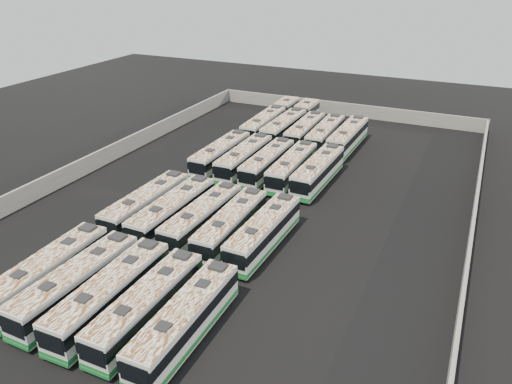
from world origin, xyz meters
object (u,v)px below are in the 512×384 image
(bus_midfront_center, at_px, (202,218))
(bus_front_left, at_px, (77,284))
(bus_midback_far_right, at_px, (318,171))
(bus_back_center, at_px, (305,131))
(bus_midback_left, at_px, (244,158))
(bus_midback_center, at_px, (267,163))
(bus_front_far_right, at_px, (186,320))
(bus_midfront_left, at_px, (173,211))
(bus_midback_far_left, at_px, (221,154))
(bus_midfront_right, at_px, (231,225))
(bus_midback_right, at_px, (292,167))
(bus_front_far_left, at_px, (48,272))
(bus_midfront_far_left, at_px, (147,205))
(bus_back_right, at_px, (325,135))
(bus_front_right, at_px, (147,306))
(bus_back_far_left, at_px, (272,119))
(bus_back_left, at_px, (292,122))
(bus_midfront_far_right, at_px, (264,232))
(bus_back_far_right, at_px, (348,137))
(bus_front_center, at_px, (111,294))

(bus_midfront_center, bearing_deg, bus_front_left, -102.48)
(bus_midback_far_right, distance_m, bus_back_center, 14.89)
(bus_midfront_center, bearing_deg, bus_midback_left, 102.79)
(bus_midback_left, relative_size, bus_midback_far_right, 0.99)
(bus_midback_center, bearing_deg, bus_front_far_right, -77.13)
(bus_midfront_left, height_order, bus_midback_far_left, bus_midfront_left)
(bus_midback_far_left, relative_size, bus_midback_left, 1.00)
(bus_midfront_right, bearing_deg, bus_midback_right, 88.71)
(bus_front_far_left, distance_m, bus_midback_far_left, 28.95)
(bus_midfront_far_left, bearing_deg, bus_midback_far_left, 90.97)
(bus_midback_center, relative_size, bus_back_right, 0.99)
(bus_front_far_right, height_order, bus_midfront_left, bus_midfront_left)
(bus_front_right, xyz_separation_m, bus_midback_right, (0.07, 28.95, 0.00))
(bus_front_far_left, relative_size, bus_midback_right, 1.02)
(bus_midback_center, bearing_deg, bus_midfront_left, -101.53)
(bus_midfront_right, distance_m, bus_back_far_left, 33.93)
(bus_midback_far_right, xyz_separation_m, bus_back_right, (-3.35, 13.27, -0.04))
(bus_midback_right, xyz_separation_m, bus_back_center, (-3.22, 13.47, -0.00))
(bus_front_left, bearing_deg, bus_midback_left, 90.97)
(bus_back_left, height_order, bus_back_center, bus_back_left)
(bus_front_far_right, relative_size, bus_midfront_left, 0.96)
(bus_midfront_far_left, height_order, bus_back_center, bus_midfront_far_left)
(bus_midfront_right, xyz_separation_m, bus_midfront_far_right, (3.33, 0.09, 0.01))
(bus_front_right, distance_m, bus_back_center, 42.54)
(bus_front_right, bearing_deg, bus_midback_right, 89.81)
(bus_back_left, xyz_separation_m, bus_back_far_right, (9.67, -3.30, 0.01))
(bus_midfront_right, relative_size, bus_back_right, 0.99)
(bus_midfront_right, distance_m, bus_midback_left, 17.11)
(bus_midfront_right, bearing_deg, bus_midfront_left, 179.56)
(bus_front_left, xyz_separation_m, bus_back_far_left, (-3.28, 45.82, -0.00))
(bus_midback_right, bearing_deg, bus_back_far_right, 75.62)
(bus_front_left, relative_size, bus_back_far_right, 0.99)
(bus_front_far_left, xyz_separation_m, bus_midfront_far_right, (13.03, 13.21, -0.04))
(bus_midback_left, bearing_deg, bus_midfront_far_left, -102.22)
(bus_midback_center, bearing_deg, bus_midfront_right, -78.39)
(bus_midfront_right, height_order, bus_midback_center, bus_midback_center)
(bus_midfront_left, distance_m, bus_midback_right, 17.10)
(bus_front_far_left, distance_m, bus_back_right, 43.28)
(bus_midfront_far_right, bearing_deg, bus_back_left, 108.21)
(bus_midback_far_left, bearing_deg, bus_midfront_right, -58.24)
(bus_front_left, distance_m, bus_midback_left, 29.20)
(bus_midfront_far_left, distance_m, bus_midback_right, 18.46)
(bus_front_left, xyz_separation_m, bus_back_center, (3.36, 42.53, -0.05))
(bus_midback_right, bearing_deg, bus_midfront_left, -113.53)
(bus_back_center, distance_m, bus_back_far_right, 6.39)
(bus_front_center, distance_m, bus_back_far_left, 46.27)
(bus_back_far_left, bearing_deg, bus_midback_center, -69.88)
(bus_midback_far_left, height_order, bus_midback_left, bus_midback_far_left)
(bus_midback_left, distance_m, bus_back_left, 16.56)
(bus_front_left, height_order, bus_midfront_center, bus_front_left)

